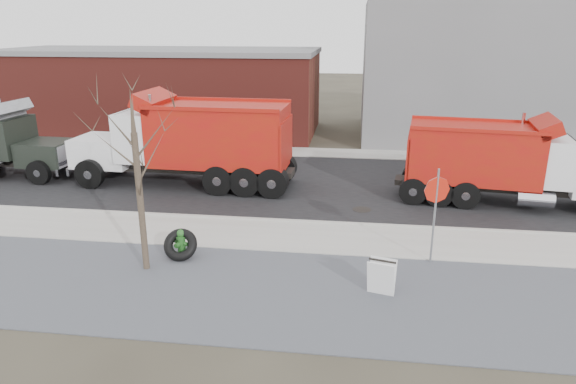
# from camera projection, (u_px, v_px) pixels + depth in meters

# --- Properties ---
(ground) EXTENTS (120.00, 120.00, 0.00)m
(ground) POSITION_uv_depth(u_px,v_px,m) (271.00, 239.00, 16.88)
(ground) COLOR #383328
(ground) RESTS_ON ground
(gravel_verge) EXTENTS (60.00, 5.00, 0.03)m
(gravel_verge) POSITION_uv_depth(u_px,v_px,m) (249.00, 291.00, 13.58)
(gravel_verge) COLOR slate
(gravel_verge) RESTS_ON ground
(sidewalk) EXTENTS (60.00, 2.50, 0.06)m
(sidewalk) POSITION_uv_depth(u_px,v_px,m) (272.00, 235.00, 17.11)
(sidewalk) COLOR #9E9B93
(sidewalk) RESTS_ON ground
(curb) EXTENTS (60.00, 0.15, 0.11)m
(curb) POSITION_uv_depth(u_px,v_px,m) (278.00, 221.00, 18.33)
(curb) COLOR #9E9B93
(curb) RESTS_ON ground
(road) EXTENTS (60.00, 9.40, 0.02)m
(road) POSITION_uv_depth(u_px,v_px,m) (294.00, 183.00, 22.81)
(road) COLOR black
(road) RESTS_ON ground
(far_sidewalk) EXTENTS (60.00, 2.00, 0.06)m
(far_sidewalk) POSITION_uv_depth(u_px,v_px,m) (306.00, 152.00, 28.18)
(far_sidewalk) COLOR #9E9B93
(far_sidewalk) RESTS_ON ground
(building_grey) EXTENTS (12.00, 10.00, 8.00)m
(building_grey) POSITION_uv_depth(u_px,v_px,m) (462.00, 71.00, 31.46)
(building_grey) COLOR slate
(building_grey) RESTS_ON ground
(building_brick) EXTENTS (20.20, 8.20, 5.30)m
(building_brick) POSITION_uv_depth(u_px,v_px,m) (161.00, 90.00, 33.32)
(building_brick) COLOR maroon
(building_brick) RESTS_ON ground
(bare_tree) EXTENTS (3.20, 3.20, 5.20)m
(bare_tree) POSITION_uv_depth(u_px,v_px,m) (136.00, 159.00, 13.81)
(bare_tree) COLOR #382D23
(bare_tree) RESTS_ON ground
(fire_hydrant) EXTENTS (0.49, 0.49, 0.88)m
(fire_hydrant) POSITION_uv_depth(u_px,v_px,m) (181.00, 244.00, 15.52)
(fire_hydrant) COLOR #2E6B28
(fire_hydrant) RESTS_ON ground
(truck_tire) EXTENTS (1.08, 0.93, 0.96)m
(truck_tire) POSITION_uv_depth(u_px,v_px,m) (180.00, 245.00, 15.36)
(truck_tire) COLOR black
(truck_tire) RESTS_ON ground
(stop_sign) EXTENTS (0.75, 0.29, 2.90)m
(stop_sign) POSITION_uv_depth(u_px,v_px,m) (436.00, 200.00, 14.61)
(stop_sign) COLOR gray
(stop_sign) RESTS_ON ground
(sandwich_board) EXTENTS (0.79, 0.60, 0.97)m
(sandwich_board) POSITION_uv_depth(u_px,v_px,m) (381.00, 277.00, 13.26)
(sandwich_board) COLOR white
(sandwich_board) RESTS_ON ground
(dump_truck_red_a) EXTENTS (8.64, 3.33, 3.46)m
(dump_truck_red_a) POSITION_uv_depth(u_px,v_px,m) (502.00, 160.00, 19.75)
(dump_truck_red_a) COLOR black
(dump_truck_red_a) RESTS_ON ground
(dump_truck_red_b) EXTENTS (9.72, 3.08, 4.03)m
(dump_truck_red_b) POSITION_uv_depth(u_px,v_px,m) (190.00, 139.00, 21.95)
(dump_truck_red_b) COLOR black
(dump_truck_red_b) RESTS_ON ground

